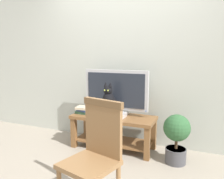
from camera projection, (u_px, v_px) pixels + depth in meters
ground_plane at (100, 168)px, 2.76m from camera, size 12.00×12.00×0.00m
back_wall at (128, 51)px, 3.46m from camera, size 7.00×0.12×2.80m
tv_stand at (113, 126)px, 3.29m from camera, size 1.19×0.48×0.48m
tv at (116, 91)px, 3.30m from camera, size 0.95×0.20×0.65m
media_box at (110, 115)px, 3.21m from camera, size 0.43×0.26×0.06m
cat at (109, 102)px, 3.17m from camera, size 0.20×0.37×0.43m
wooden_chair at (96, 149)px, 1.98m from camera, size 0.51×0.51×0.97m
book_stack at (84, 110)px, 3.38m from camera, size 0.24×0.20×0.11m
potted_plant at (177, 135)px, 2.83m from camera, size 0.33×0.33×0.62m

